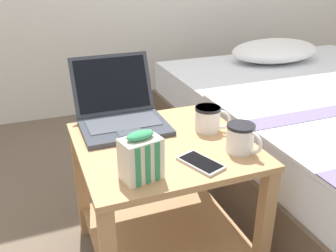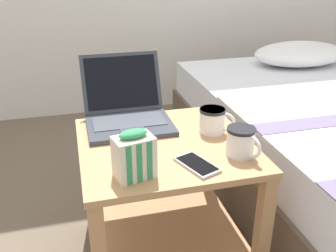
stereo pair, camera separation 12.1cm
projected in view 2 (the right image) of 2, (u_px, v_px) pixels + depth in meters
bedside_table at (165, 186)px, 1.35m from camera, size 0.58×0.56×0.50m
laptop at (127, 111)px, 1.42m from camera, size 0.31×0.34×0.23m
mug_front_left at (213, 119)px, 1.33m from camera, size 0.12×0.10×0.09m
mug_front_right at (241, 140)px, 1.18m from camera, size 0.09×0.13×0.09m
snack_bag at (134, 156)px, 1.05m from camera, size 0.13×0.10×0.15m
cell_phone at (197, 165)px, 1.13m from camera, size 0.12×0.16×0.01m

